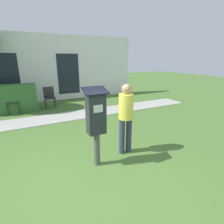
{
  "coord_description": "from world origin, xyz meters",
  "views": [
    {
      "loc": [
        -0.81,
        -2.47,
        2.1
      ],
      "look_at": [
        0.74,
        0.53,
        1.05
      ],
      "focal_mm": 28.0,
      "sensor_mm": 36.0,
      "label": 1
    }
  ],
  "objects": [
    {
      "name": "parking_meter",
      "position": [
        0.35,
        0.44,
        1.02
      ],
      "size": [
        0.44,
        0.31,
        1.59
      ],
      "color": "#4C4C4C",
      "rests_on": "ground"
    },
    {
      "name": "person_standing",
      "position": [
        1.12,
        0.61,
        0.93
      ],
      "size": [
        0.32,
        0.32,
        1.58
      ],
      "rotation": [
        0.0,
        0.0,
        -0.17
      ],
      "color": "#333851",
      "rests_on": "ground"
    },
    {
      "name": "sidewalk",
      "position": [
        0.0,
        3.79,
        0.01
      ],
      "size": [
        12.0,
        1.1,
        0.02
      ],
      "color": "#A3A099",
      "rests_on": "ground"
    },
    {
      "name": "ground_plane",
      "position": [
        0.0,
        0.0,
        0.0
      ],
      "size": [
        40.0,
        40.0,
        0.0
      ],
      "primitive_type": "plane",
      "color": "#476B2D"
    },
    {
      "name": "outdoor_chair_middle",
      "position": [
        0.18,
        5.39,
        0.53
      ],
      "size": [
        0.44,
        0.44,
        0.9
      ],
      "rotation": [
        0.0,
        0.0,
        0.12
      ],
      "color": "#262628",
      "rests_on": "ground"
    },
    {
      "name": "building_facade",
      "position": [
        0.0,
        6.85,
        1.6
      ],
      "size": [
        10.0,
        0.26,
        3.2
      ],
      "color": "white",
      "rests_on": "ground"
    },
    {
      "name": "hedge_row",
      "position": [
        -1.22,
        5.32,
        0.55
      ],
      "size": [
        1.76,
        0.6,
        1.1
      ],
      "color": "#33662D",
      "rests_on": "ground"
    },
    {
      "name": "outdoor_chair_left",
      "position": [
        -1.22,
        5.25,
        0.53
      ],
      "size": [
        0.44,
        0.44,
        0.9
      ],
      "rotation": [
        0.0,
        0.0,
        -0.11
      ],
      "color": "#262628",
      "rests_on": "ground"
    }
  ]
}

